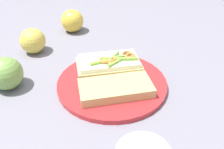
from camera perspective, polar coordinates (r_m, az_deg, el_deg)
name	(u,v)px	position (r m, az deg, el deg)	size (l,w,h in m)	color
ground_plane	(112,85)	(0.60, 0.00, -2.54)	(2.00, 2.00, 0.00)	slate
plate	(112,83)	(0.60, 0.00, -2.07)	(0.27, 0.27, 0.01)	red
sandwich	(109,65)	(0.62, -0.67, 2.26)	(0.19, 0.16, 0.05)	tan
bread_slice_side	(116,88)	(0.55, 0.88, -3.28)	(0.17, 0.08, 0.02)	tan
apple_0	(72,21)	(0.87, -9.46, 12.52)	(0.08, 0.08, 0.08)	gold
apple_1	(33,41)	(0.76, -18.39, 7.64)	(0.08, 0.08, 0.08)	gold
apple_2	(6,73)	(0.62, -23.96, 0.24)	(0.08, 0.08, 0.08)	#739D46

